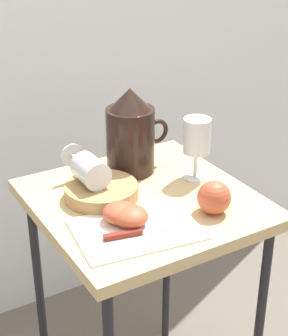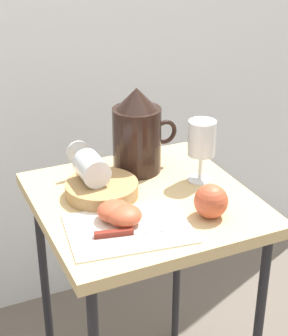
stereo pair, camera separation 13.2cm
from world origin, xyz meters
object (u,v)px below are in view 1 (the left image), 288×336
wine_glass_upright (197,139)px  knife (137,233)px  apple_half_left (131,216)px  pitcher (131,138)px  apple_whole (214,197)px  basket_tray (101,191)px  apple_half_right (120,213)px  table (144,224)px  wine_glass_tipped_near (90,170)px

wine_glass_upright → knife: size_ratio=0.78×
apple_half_left → knife: bearing=-101.8°
pitcher → apple_whole: size_ratio=2.91×
basket_tray → apple_half_right: (-0.02, -0.12, 0.01)m
knife → table: bearing=54.1°
basket_tray → pitcher: 0.18m
wine_glass_upright → knife: bearing=-148.8°
apple_half_left → apple_half_right: (-0.01, 0.03, 0.00)m
basket_tray → apple_whole: 0.27m
table → basket_tray: (-0.09, 0.05, 0.09)m
apple_half_left → knife: 0.05m
table → wine_glass_tipped_near: 0.19m
table → apple_whole: (0.10, -0.14, 0.11)m
apple_whole → knife: bearing=179.1°
apple_half_right → knife: size_ratio=0.37×
wine_glass_upright → apple_half_right: size_ratio=2.08×
wine_glass_upright → knife: 0.33m
wine_glass_tipped_near → apple_half_right: 0.15m
pitcher → apple_whole: pitcher is taller
basket_tray → wine_glass_tipped_near: wine_glass_tipped_near is taller
apple_half_right → apple_whole: bearing=-18.9°
wine_glass_tipped_near → table: bearing=-34.7°
wine_glass_upright → apple_half_right: 0.30m
table → apple_half_left: bearing=-133.3°
wine_glass_upright → knife: (-0.27, -0.16, -0.10)m
knife → wine_glass_tipped_near: bearing=91.9°
wine_glass_upright → apple_whole: size_ratio=2.08×
apple_half_left → wine_glass_tipped_near: bearing=95.2°
table → apple_half_right: apple_half_right is taller
basket_tray → wine_glass_tipped_near: (-0.02, 0.02, 0.05)m
apple_half_right → wine_glass_upright: bearing=19.3°
apple_half_left → apple_whole: 0.20m
pitcher → wine_glass_tipped_near: pitcher is taller
pitcher → knife: 0.33m
basket_tray → wine_glass_tipped_near: bearing=128.3°
wine_glass_tipped_near → knife: bearing=-88.1°
apple_half_left → knife: apple_half_left is taller
basket_tray → apple_whole: size_ratio=2.27×
wine_glass_upright → apple_half_left: size_ratio=2.08×
table → knife: 0.19m
pitcher → knife: pitcher is taller
wine_glass_upright → wine_glass_tipped_near: (-0.28, 0.05, -0.04)m
apple_half_left → apple_whole: size_ratio=1.00×
wine_glass_tipped_near → knife: size_ratio=0.72×
pitcher → apple_half_right: 0.27m
wine_glass_upright → wine_glass_tipped_near: size_ratio=1.08×
basket_tray → apple_half_left: (-0.00, -0.15, 0.01)m
wine_glass_tipped_near → apple_half_right: wine_glass_tipped_near is taller
pitcher → wine_glass_upright: 0.17m
table → basket_tray: bearing=150.0°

